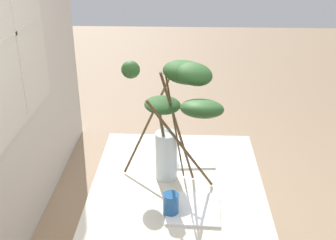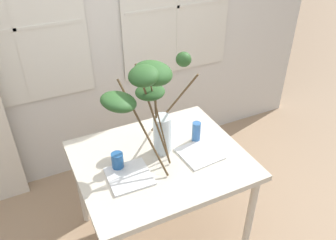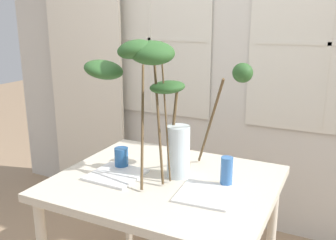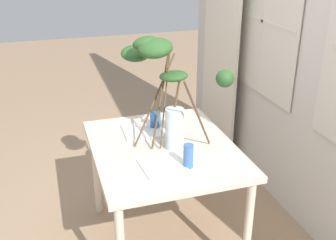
{
  "view_description": "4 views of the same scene",
  "coord_description": "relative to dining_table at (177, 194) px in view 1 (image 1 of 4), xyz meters",
  "views": [
    {
      "loc": [
        -1.96,
        -0.02,
        2.08
      ],
      "look_at": [
        0.06,
        0.05,
        1.12
      ],
      "focal_mm": 45.57,
      "sensor_mm": 36.0,
      "label": 1
    },
    {
      "loc": [
        -0.72,
        -1.59,
        2.25
      ],
      "look_at": [
        0.09,
        0.07,
        1.01
      ],
      "focal_mm": 36.75,
      "sensor_mm": 36.0,
      "label": 2
    },
    {
      "loc": [
        0.79,
        -1.58,
        1.58
      ],
      "look_at": [
        0.01,
        0.0,
        1.09
      ],
      "focal_mm": 39.72,
      "sensor_mm": 36.0,
      "label": 3
    },
    {
      "loc": [
        2.3,
        -0.69,
        2.03
      ],
      "look_at": [
        0.08,
        0.01,
        1.0
      ],
      "focal_mm": 43.7,
      "sensor_mm": 36.0,
      "label": 4
    }
  ],
  "objects": [
    {
      "name": "dining_table",
      "position": [
        0.0,
        0.0,
        0.0
      ],
      "size": [
        1.1,
        0.92,
        0.78
      ],
      "color": "beige",
      "rests_on": "ground"
    },
    {
      "name": "vase_with_branches",
      "position": [
        -0.05,
        0.01,
        0.55
      ],
      "size": [
        0.8,
        0.59,
        0.72
      ],
      "color": "silver",
      "rests_on": "dining_table"
    },
    {
      "name": "drinking_glass_blue_left",
      "position": [
        -0.29,
        0.03,
        0.14
      ],
      "size": [
        0.08,
        0.08,
        0.12
      ],
      "primitive_type": "cylinder",
      "color": "#235693",
      "rests_on": "dining_table"
    },
    {
      "name": "drinking_glass_blue_right",
      "position": [
        0.3,
        0.06,
        0.16
      ],
      "size": [
        0.06,
        0.06,
        0.15
      ],
      "primitive_type": "cylinder",
      "color": "#386BAD",
      "rests_on": "dining_table"
    },
    {
      "name": "plate_square_left",
      "position": [
        -0.25,
        -0.08,
        0.09
      ],
      "size": [
        0.27,
        0.27,
        0.01
      ],
      "primitive_type": "cube",
      "rotation": [
        0.0,
        0.0,
        -0.03
      ],
      "color": "white",
      "rests_on": "dining_table"
    },
    {
      "name": "plate_square_right",
      "position": [
        0.25,
        -0.08,
        0.09
      ],
      "size": [
        0.27,
        0.27,
        0.01
      ],
      "primitive_type": "cube",
      "rotation": [
        0.0,
        0.0,
        0.07
      ],
      "color": "white",
      "rests_on": "dining_table"
    }
  ]
}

